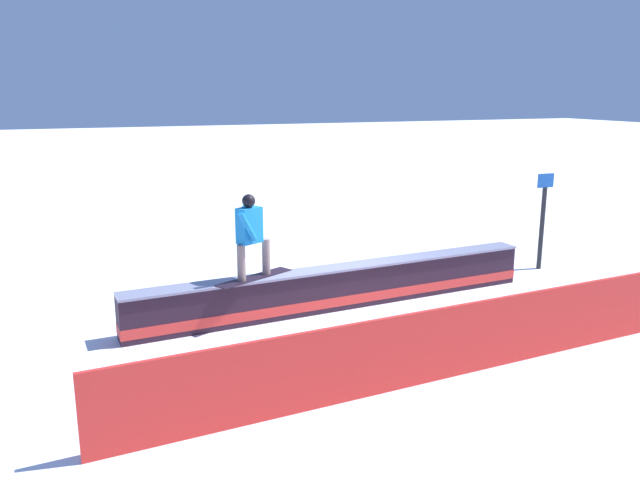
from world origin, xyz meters
The scene contains 5 objects.
ground_plane centered at (0.00, 0.00, 0.00)m, with size 120.00×120.00×0.00m, color white.
grind_box centered at (0.00, 0.00, 0.35)m, with size 7.80×1.02×0.77m.
snowboarder centered at (1.69, 0.14, 1.54)m, with size 1.47×0.91×1.43m.
safety_fence centered at (0.00, 3.22, 0.51)m, with size 9.08×0.06×1.03m, color red.
trail_marker centered at (-5.11, -0.73, 1.12)m, with size 0.40×0.10×2.11m.
Camera 1 is at (4.40, 10.06, 3.86)m, focal length 35.70 mm.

